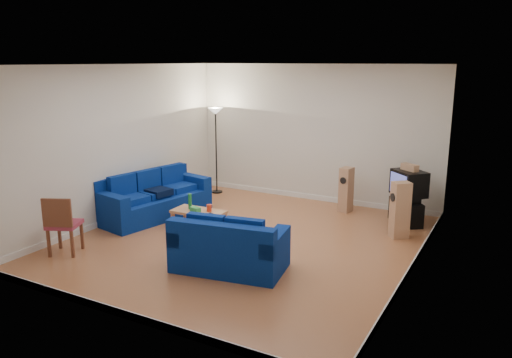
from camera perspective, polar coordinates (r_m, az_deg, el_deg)
The scene contains 16 objects.
room at distance 8.93m, azimuth -1.23°, elevation 2.25°, with size 6.01×6.51×3.21m.
sofa_three_seat at distance 10.91m, azimuth -11.78°, elevation -2.41°, with size 1.50×2.59×0.94m.
sofa_loveseat at distance 8.00m, azimuth -3.16°, elevation -8.17°, with size 1.88×1.25×0.87m.
coffee_table at distance 9.95m, azimuth -6.56°, elevation -3.89°, with size 1.07×0.56×0.38m.
bottle at distance 10.01m, azimuth -7.56°, elevation -2.56°, with size 0.07×0.07×0.31m, color #197233.
tissue_box at distance 9.86m, azimuth -6.95°, elevation -3.46°, with size 0.21×0.12×0.09m, color green.
red_canister at distance 9.84m, azimuth -5.38°, elevation -3.31°, with size 0.10×0.10×0.14m, color red.
remote at distance 9.64m, azimuth -5.05°, elevation -4.02°, with size 0.16×0.05×0.02m, color black.
tv_stand at distance 10.69m, azimuth 16.74°, elevation -3.64°, with size 0.79×0.44×0.48m, color black.
av_receiver at distance 10.56m, azimuth 16.89°, elevation -2.19°, with size 0.46×0.38×0.11m, color black.
television at distance 10.55m, azimuth 17.06°, elevation -0.46°, with size 0.82×0.82×0.52m.
centre_speaker at distance 10.50m, azimuth 17.16°, elevation 1.29°, with size 0.37×0.15×0.13m, color tan.
speaker_left at distance 11.16m, azimuth 10.26°, elevation -1.20°, with size 0.28×0.34×0.99m.
speaker_right at distance 9.73m, azimuth 16.13°, elevation -3.43°, with size 0.40×0.40×1.08m.
floor_lamp at distance 12.40m, azimuth -4.64°, elevation 6.40°, with size 0.37×0.37×2.14m.
dining_chair at distance 9.14m, azimuth -21.29°, elevation -4.65°, with size 0.66×0.66×1.04m.
Camera 1 is at (4.35, -7.60, 3.26)m, focal length 35.00 mm.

